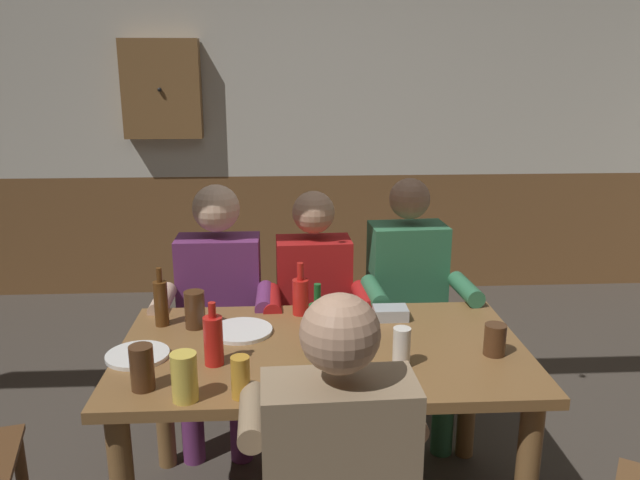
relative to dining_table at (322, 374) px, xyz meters
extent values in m
cube|color=beige|center=(0.00, 2.67, 1.03)|extent=(6.71, 0.12, 1.43)
cube|color=brown|center=(0.00, 2.67, -0.15)|extent=(6.71, 0.12, 0.92)
cube|color=brown|center=(0.00, 0.00, 0.09)|extent=(1.52, 0.85, 0.04)
cylinder|color=brown|center=(-0.68, 0.35, -0.27)|extent=(0.08, 0.08, 0.68)
cylinder|color=brown|center=(0.68, 0.35, -0.27)|extent=(0.08, 0.08, 0.68)
cube|color=#6B2D66|center=(-0.45, 0.73, 0.10)|extent=(0.39, 0.21, 0.49)
sphere|color=beige|center=(-0.45, 0.73, 0.49)|extent=(0.22, 0.22, 0.22)
cylinder|color=#6B2D66|center=(-0.35, 0.57, -0.13)|extent=(0.13, 0.41, 0.13)
cylinder|color=#6B2D66|center=(-0.56, 0.57, -0.13)|extent=(0.13, 0.41, 0.13)
cylinder|color=#6B2D66|center=(-0.35, 0.37, -0.40)|extent=(0.10, 0.10, 0.42)
cylinder|color=#6B2D66|center=(-0.56, 0.37, -0.40)|extent=(0.10, 0.10, 0.42)
cylinder|color=#6B2D66|center=(-0.23, 0.48, 0.12)|extent=(0.08, 0.28, 0.08)
cylinder|color=beige|center=(-0.68, 0.48, 0.12)|extent=(0.08, 0.28, 0.08)
cube|color=#AD1919|center=(0.00, 0.73, 0.09)|extent=(0.36, 0.23, 0.48)
sphere|color=tan|center=(0.00, 0.73, 0.46)|extent=(0.20, 0.20, 0.20)
cylinder|color=#6B2D66|center=(0.10, 0.60, -0.13)|extent=(0.14, 0.38, 0.13)
cylinder|color=#6B2D66|center=(-0.09, 0.59, -0.13)|extent=(0.14, 0.38, 0.13)
cylinder|color=#6B2D66|center=(0.11, 0.41, -0.40)|extent=(0.10, 0.10, 0.42)
cylinder|color=#6B2D66|center=(-0.08, 0.40, -0.40)|extent=(0.10, 0.10, 0.42)
cylinder|color=#AD1919|center=(0.22, 0.49, 0.11)|extent=(0.09, 0.28, 0.08)
cylinder|color=#AD1919|center=(-0.20, 0.47, 0.11)|extent=(0.09, 0.28, 0.08)
cube|color=#33724C|center=(0.45, 0.73, 0.12)|extent=(0.37, 0.25, 0.54)
sphere|color=#9E755B|center=(0.45, 0.73, 0.52)|extent=(0.19, 0.19, 0.19)
cylinder|color=#33724C|center=(0.56, 0.58, -0.13)|extent=(0.16, 0.43, 0.13)
cylinder|color=#33724C|center=(0.36, 0.57, -0.13)|extent=(0.16, 0.43, 0.13)
cylinder|color=#33724C|center=(0.58, 0.37, -0.40)|extent=(0.10, 0.10, 0.42)
cylinder|color=#33724C|center=(0.38, 0.36, -0.40)|extent=(0.10, 0.10, 0.42)
cylinder|color=#33724C|center=(0.68, 0.49, 0.15)|extent=(0.10, 0.28, 0.08)
cylinder|color=#33724C|center=(0.26, 0.46, 0.15)|extent=(0.10, 0.28, 0.08)
cube|color=#997F60|center=(0.00, -0.73, 0.10)|extent=(0.40, 0.21, 0.50)
sphere|color=tan|center=(0.00, -0.73, 0.49)|extent=(0.20, 0.20, 0.20)
cylinder|color=#997F60|center=(-0.24, -0.50, 0.13)|extent=(0.09, 0.28, 0.08)
cylinder|color=tan|center=(0.22, -0.48, 0.13)|extent=(0.09, 0.28, 0.08)
cylinder|color=#F9E08C|center=(0.08, -0.24, 0.15)|extent=(0.04, 0.04, 0.08)
cube|color=#B2B7BC|center=(0.30, 0.25, 0.14)|extent=(0.14, 0.10, 0.05)
cylinder|color=white|center=(-0.31, 0.15, 0.12)|extent=(0.25, 0.25, 0.01)
cylinder|color=white|center=(-0.67, -0.05, 0.12)|extent=(0.23, 0.23, 0.01)
cylinder|color=#195923|center=(-0.02, -0.07, 0.21)|extent=(0.06, 0.06, 0.20)
cylinder|color=#195923|center=(-0.02, -0.07, 0.34)|extent=(0.03, 0.03, 0.08)
cylinder|color=#593314|center=(-0.64, 0.24, 0.20)|extent=(0.06, 0.06, 0.18)
cylinder|color=#593314|center=(-0.64, 0.24, 0.32)|extent=(0.02, 0.02, 0.06)
cylinder|color=red|center=(-0.07, 0.33, 0.19)|extent=(0.07, 0.07, 0.15)
cylinder|color=red|center=(-0.07, 0.33, 0.30)|extent=(0.03, 0.03, 0.07)
cylinder|color=red|center=(-0.39, -0.12, 0.20)|extent=(0.07, 0.07, 0.18)
cylinder|color=red|center=(-0.39, -0.12, 0.31)|extent=(0.03, 0.03, 0.05)
cylinder|color=#4C2D19|center=(0.62, -0.10, 0.17)|extent=(0.08, 0.08, 0.12)
cylinder|color=white|center=(-0.01, -0.34, 0.18)|extent=(0.08, 0.08, 0.14)
cylinder|color=#4C2D19|center=(0.10, -0.34, 0.17)|extent=(0.07, 0.07, 0.12)
cylinder|color=#E5C64C|center=(-0.45, -0.36, 0.19)|extent=(0.08, 0.08, 0.16)
cylinder|color=gold|center=(-0.28, -0.35, 0.18)|extent=(0.06, 0.06, 0.14)
cylinder|color=#4C2D19|center=(-0.60, -0.28, 0.19)|extent=(0.08, 0.08, 0.15)
cylinder|color=#4C2D19|center=(-0.50, 0.21, 0.19)|extent=(0.08, 0.08, 0.15)
cylinder|color=white|center=(0.26, -0.17, 0.18)|extent=(0.06, 0.06, 0.14)
cube|color=brown|center=(-1.01, 2.54, 0.96)|extent=(0.56, 0.12, 0.70)
sphere|color=black|center=(-1.01, 2.47, 0.96)|extent=(0.03, 0.03, 0.03)
camera|label=1|loc=(-0.13, -2.15, 1.12)|focal=35.22mm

